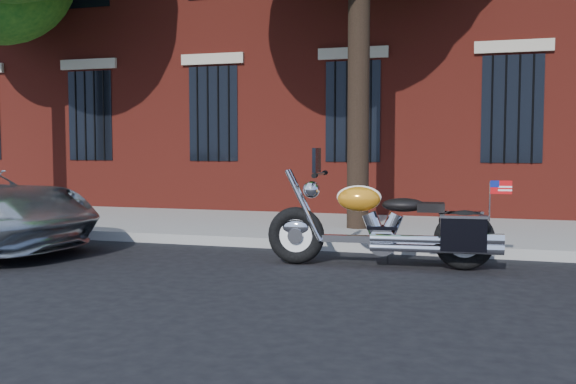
% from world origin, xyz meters
% --- Properties ---
extents(ground, '(120.00, 120.00, 0.00)m').
position_xyz_m(ground, '(0.00, 0.00, 0.00)').
color(ground, black).
rests_on(ground, ground).
extents(curb, '(40.00, 0.16, 0.15)m').
position_xyz_m(curb, '(0.00, 1.38, 0.07)').
color(curb, gray).
rests_on(curb, ground).
extents(sidewalk, '(40.00, 3.60, 0.15)m').
position_xyz_m(sidewalk, '(0.00, 3.26, 0.07)').
color(sidewalk, gray).
rests_on(sidewalk, ground).
extents(motorcycle, '(2.95, 0.96, 1.48)m').
position_xyz_m(motorcycle, '(1.38, 0.28, 0.50)').
color(motorcycle, black).
rests_on(motorcycle, ground).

